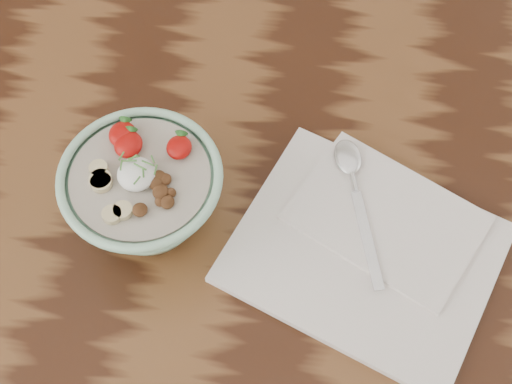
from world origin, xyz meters
The scene contains 4 objects.
table centered at (0.00, 0.00, 65.70)cm, with size 160.00×90.00×75.00cm.
breakfast_bowl centered at (-15.35, -3.85, 80.73)cm, with size 16.96×16.96×11.26cm.
napkin centered at (9.07, -4.45, 75.70)cm, with size 33.28×30.30×1.67cm.
spoon centered at (6.59, 3.18, 77.08)cm, with size 7.10×18.49×0.98cm.
Camera 1 is at (1.09, -38.16, 146.46)cm, focal length 50.00 mm.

